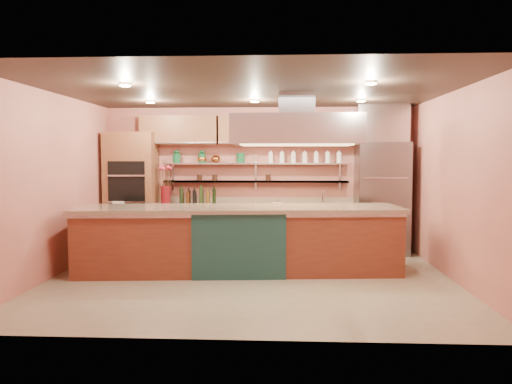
# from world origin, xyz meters

# --- Properties ---
(floor) EXTENTS (6.00, 5.00, 0.02)m
(floor) POSITION_xyz_m (0.00, 0.00, -0.01)
(floor) COLOR gray
(floor) RESTS_ON ground
(ceiling) EXTENTS (6.00, 5.00, 0.02)m
(ceiling) POSITION_xyz_m (0.00, 0.00, 2.80)
(ceiling) COLOR black
(ceiling) RESTS_ON wall_back
(wall_back) EXTENTS (6.00, 0.04, 2.80)m
(wall_back) POSITION_xyz_m (0.00, 2.50, 1.40)
(wall_back) COLOR #BC6959
(wall_back) RESTS_ON floor
(wall_front) EXTENTS (6.00, 0.04, 2.80)m
(wall_front) POSITION_xyz_m (0.00, -2.50, 1.40)
(wall_front) COLOR #BC6959
(wall_front) RESTS_ON floor
(wall_left) EXTENTS (0.04, 5.00, 2.80)m
(wall_left) POSITION_xyz_m (-3.00, 0.00, 1.40)
(wall_left) COLOR #BC6959
(wall_left) RESTS_ON floor
(wall_right) EXTENTS (0.04, 5.00, 2.80)m
(wall_right) POSITION_xyz_m (3.00, 0.00, 1.40)
(wall_right) COLOR #BC6959
(wall_right) RESTS_ON floor
(oven_stack) EXTENTS (0.95, 0.64, 2.30)m
(oven_stack) POSITION_xyz_m (-2.45, 2.18, 1.15)
(oven_stack) COLOR brown
(oven_stack) RESTS_ON floor
(refrigerator) EXTENTS (0.95, 0.72, 2.10)m
(refrigerator) POSITION_xyz_m (2.35, 2.14, 1.05)
(refrigerator) COLOR slate
(refrigerator) RESTS_ON floor
(back_counter) EXTENTS (3.84, 0.64, 0.93)m
(back_counter) POSITION_xyz_m (-0.05, 2.20, 0.47)
(back_counter) COLOR tan
(back_counter) RESTS_ON floor
(wall_shelf_lower) EXTENTS (3.60, 0.26, 0.03)m
(wall_shelf_lower) POSITION_xyz_m (-0.05, 2.37, 1.35)
(wall_shelf_lower) COLOR #B7BBBF
(wall_shelf_lower) RESTS_ON wall_back
(wall_shelf_upper) EXTENTS (3.60, 0.26, 0.03)m
(wall_shelf_upper) POSITION_xyz_m (-0.05, 2.37, 1.70)
(wall_shelf_upper) COLOR #B7BBBF
(wall_shelf_upper) RESTS_ON wall_back
(upper_cabinets) EXTENTS (4.60, 0.36, 0.55)m
(upper_cabinets) POSITION_xyz_m (0.00, 2.32, 2.35)
(upper_cabinets) COLOR brown
(upper_cabinets) RESTS_ON wall_back
(range_hood) EXTENTS (2.00, 1.00, 0.45)m
(range_hood) POSITION_xyz_m (0.69, 0.48, 2.25)
(range_hood) COLOR #B7BBBF
(range_hood) RESTS_ON ceiling
(ceiling_downlights) EXTENTS (4.00, 2.80, 0.02)m
(ceiling_downlights) POSITION_xyz_m (0.00, 0.20, 2.77)
(ceiling_downlights) COLOR #FFE5A5
(ceiling_downlights) RESTS_ON ceiling
(island) EXTENTS (5.08, 1.52, 1.04)m
(island) POSITION_xyz_m (-0.21, 0.48, 0.52)
(island) COLOR brown
(island) RESTS_ON floor
(flower_vase) EXTENTS (0.22, 0.22, 0.34)m
(flower_vase) POSITION_xyz_m (-1.78, 2.15, 1.10)
(flower_vase) COLOR #5B0D13
(flower_vase) RESTS_ON back_counter
(oil_bottle_cluster) EXTENTS (0.78, 0.42, 0.24)m
(oil_bottle_cluster) POSITION_xyz_m (-1.14, 2.15, 1.05)
(oil_bottle_cluster) COLOR black
(oil_bottle_cluster) RESTS_ON back_counter
(kitchen_scale) EXTENTS (0.18, 0.15, 0.09)m
(kitchen_scale) POSITION_xyz_m (0.38, 2.15, 0.97)
(kitchen_scale) COLOR white
(kitchen_scale) RESTS_ON back_counter
(bar_faucet) EXTENTS (0.04, 0.04, 0.25)m
(bar_faucet) POSITION_xyz_m (1.25, 2.25, 1.05)
(bar_faucet) COLOR white
(bar_faucet) RESTS_ON back_counter
(copper_kettle) EXTENTS (0.20, 0.20, 0.15)m
(copper_kettle) POSITION_xyz_m (-0.83, 2.37, 1.79)
(copper_kettle) COLOR #AF6128
(copper_kettle) RESTS_ON wall_shelf_upper
(green_canister) EXTENTS (0.20, 0.20, 0.19)m
(green_canister) POSITION_xyz_m (-0.34, 2.37, 1.81)
(green_canister) COLOR #104D27
(green_canister) RESTS_ON wall_shelf_upper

